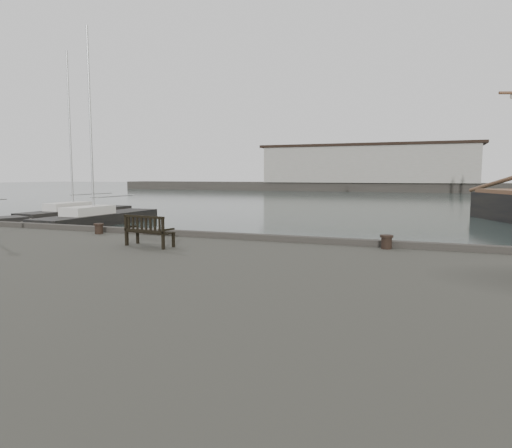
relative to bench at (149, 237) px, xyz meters
The scene contains 8 objects.
ground 3.48m from the bench, 57.42° to the left, with size 400.00×400.00×0.00m, color black.
pontoon 22.30m from the bench, 145.83° to the left, with size 2.00×24.00×0.50m, color #9B978F.
breakwater 94.57m from the bench, 91.80° to the left, with size 140.00×9.50×12.20m.
bench is the anchor object (origin of this frame).
bollard_left 3.71m from the bench, 151.48° to the left, with size 0.34×0.34×0.36m, color black.
bollard_right 6.66m from the bench, 17.44° to the left, with size 0.36×0.36×0.38m, color black.
yacht_b 27.60m from the bench, 136.28° to the left, with size 2.92×10.79×14.02m.
yacht_c 22.08m from the bench, 133.58° to the left, with size 2.79×10.95×14.50m.
Camera 1 is at (5.86, -13.39, 3.57)m, focal length 32.00 mm.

